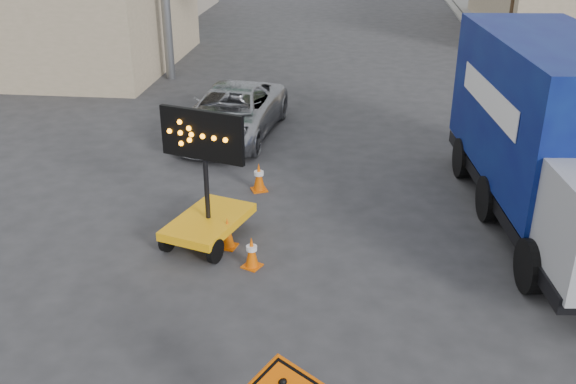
# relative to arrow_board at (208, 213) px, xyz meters

# --- Properties ---
(curb_right) EXTENTS (0.40, 60.00, 0.12)m
(curb_right) POSITION_rel_arrow_board_xyz_m (9.09, 10.22, -0.60)
(curb_right) COLOR gray
(curb_right) RESTS_ON ground
(storefront_left_near) EXTENTS (14.00, 10.00, 4.00)m
(storefront_left_near) POSITION_rel_arrow_board_xyz_m (-12.11, 15.22, 1.34)
(storefront_left_near) COLOR tan
(storefront_left_near) RESTS_ON ground
(arrow_board) EXTENTS (1.81, 2.35, 2.95)m
(arrow_board) POSITION_rel_arrow_board_xyz_m (0.00, 0.00, 0.00)
(arrow_board) COLOR #FFAC0E
(arrow_board) RESTS_ON ground
(pickup_truck) EXTENTS (3.05, 5.69, 1.52)m
(pickup_truck) POSITION_rel_arrow_board_xyz_m (-0.78, 6.65, 0.10)
(pickup_truck) COLOR #A5A7AC
(pickup_truck) RESTS_ON ground
(box_truck) EXTENTS (3.33, 8.68, 4.02)m
(box_truck) POSITION_rel_arrow_board_xyz_m (7.32, 1.80, 1.16)
(box_truck) COLOR black
(box_truck) RESTS_ON ground
(cone_a) EXTENTS (0.45, 0.45, 0.67)m
(cone_a) POSITION_rel_arrow_board_xyz_m (1.09, -0.96, -0.32)
(cone_a) COLOR #E25704
(cone_a) RESTS_ON ground
(cone_b) EXTENTS (0.42, 0.42, 0.69)m
(cone_b) POSITION_rel_arrow_board_xyz_m (0.45, -0.23, -0.31)
(cone_b) COLOR #E25704
(cone_b) RESTS_ON ground
(cone_c) EXTENTS (0.49, 0.49, 0.74)m
(cone_c) POSITION_rel_arrow_board_xyz_m (0.66, 2.71, -0.29)
(cone_c) COLOR #E25704
(cone_c) RESTS_ON ground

